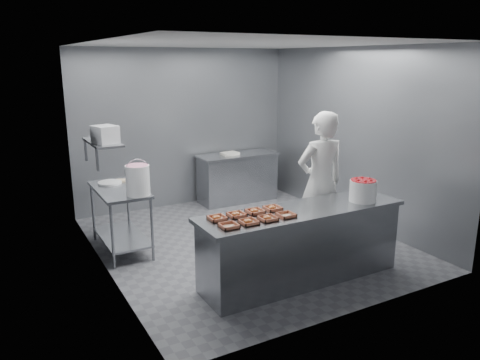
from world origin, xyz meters
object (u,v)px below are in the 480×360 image
(back_counter, at_px, (237,177))
(strawberry_tub, at_px, (363,190))
(tray_3, at_px, (286,215))
(appliance, at_px, (105,134))
(tray_2, at_px, (268,218))
(tray_4, at_px, (217,218))
(tray_7, at_px, (273,208))
(prep_table, at_px, (120,210))
(worker, at_px, (320,183))
(tray_5, at_px, (236,215))
(glaze_bucket, at_px, (138,179))
(tray_1, at_px, (249,222))
(tray_6, at_px, (255,211))
(tray_0, at_px, (229,226))
(service_counter, at_px, (301,244))

(back_counter, height_order, strawberry_tub, strawberry_tub)
(tray_3, xyz_separation_m, appliance, (-1.49, 1.91, 0.76))
(tray_2, bearing_deg, tray_4, 150.30)
(tray_7, bearing_deg, prep_table, 126.02)
(worker, bearing_deg, tray_5, 22.77)
(prep_table, bearing_deg, worker, -28.37)
(prep_table, height_order, appliance, appliance)
(prep_table, distance_m, glaze_bucket, 0.69)
(tray_3, bearing_deg, back_counter, 70.06)
(tray_5, height_order, tray_7, same)
(tray_1, xyz_separation_m, tray_6, (0.24, 0.27, 0.00))
(tray_1, distance_m, worker, 1.76)
(prep_table, relative_size, tray_0, 6.40)
(prep_table, xyz_separation_m, tray_1, (0.84, -2.09, 0.33))
(tray_3, bearing_deg, tray_5, 150.45)
(glaze_bucket, bearing_deg, tray_5, -63.05)
(tray_2, xyz_separation_m, worker, (1.34, 0.78, 0.05))
(service_counter, relative_size, tray_6, 13.88)
(tray_6, xyz_separation_m, tray_7, (0.24, 0.00, 0.00))
(prep_table, height_order, worker, worker)
(service_counter, height_order, tray_1, tray_1)
(tray_2, bearing_deg, tray_5, 131.23)
(tray_6, bearing_deg, tray_4, 180.00)
(tray_1, bearing_deg, strawberry_tub, 1.24)
(tray_4, distance_m, tray_5, 0.24)
(worker, bearing_deg, tray_2, 35.20)
(tray_6, bearing_deg, prep_table, 120.74)
(tray_5, xyz_separation_m, tray_6, (0.24, 0.00, 0.00))
(tray_7, bearing_deg, glaze_bucket, 130.63)
(tray_4, relative_size, worker, 0.10)
(tray_1, xyz_separation_m, strawberry_tub, (1.65, 0.04, 0.12))
(tray_0, xyz_separation_m, appliance, (-0.77, 1.91, 0.76))
(appliance, bearing_deg, tray_7, -62.94)
(worker, bearing_deg, prep_table, -23.36)
(worker, bearing_deg, tray_6, 25.70)
(tray_1, bearing_deg, tray_6, 48.77)
(service_counter, relative_size, glaze_bucket, 5.47)
(worker, bearing_deg, tray_0, 28.24)
(prep_table, relative_size, tray_5, 6.40)
(prep_table, height_order, tray_7, tray_7)
(back_counter, height_order, tray_5, tray_5)
(tray_5, xyz_separation_m, appliance, (-1.01, 1.64, 0.75))
(prep_table, xyz_separation_m, tray_2, (1.08, -2.09, 0.33))
(back_counter, bearing_deg, appliance, -151.55)
(tray_3, bearing_deg, tray_2, -180.00)
(tray_4, xyz_separation_m, tray_5, (0.24, 0.00, 0.00))
(service_counter, height_order, tray_3, tray_3)
(tray_5, height_order, strawberry_tub, strawberry_tub)
(tray_0, relative_size, glaze_bucket, 0.39)
(prep_table, xyz_separation_m, back_counter, (2.55, 1.30, -0.14))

